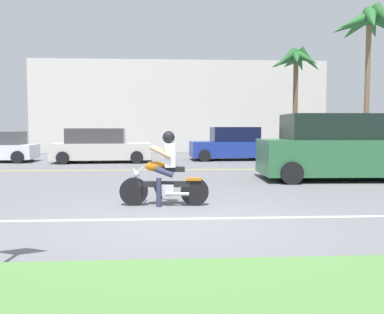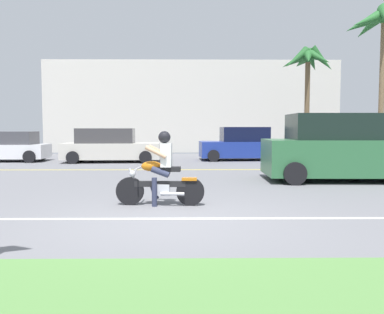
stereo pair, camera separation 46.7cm
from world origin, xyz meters
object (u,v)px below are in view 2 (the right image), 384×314
object	(u,v)px
parked_car_1	(110,146)
suv_nearby	(344,148)
motorcyclist	(161,174)
parked_car_2	(241,145)
parked_car_3	(356,146)
parked_car_0	(8,147)
palm_tree_0	(383,25)
palm_tree_1	(308,64)

from	to	relation	value
parked_car_1	suv_nearby	bearing A→B (deg)	-39.14
motorcyclist	parked_car_2	world-z (taller)	parked_car_2
suv_nearby	parked_car_3	bearing A→B (deg)	64.90
parked_car_0	parked_car_3	world-z (taller)	parked_car_3
parked_car_1	parked_car_0	bearing A→B (deg)	175.33
motorcyclist	parked_car_1	xyz separation A→B (m)	(-3.04, 10.55, 0.09)
motorcyclist	suv_nearby	world-z (taller)	suv_nearby
parked_car_3	palm_tree_0	distance (m)	7.60
parked_car_1	palm_tree_0	size ratio (longest dim) A/B	0.53
suv_nearby	palm_tree_1	bearing A→B (deg)	79.88
parked_car_0	parked_car_1	distance (m)	4.89
parked_car_1	parked_car_2	world-z (taller)	parked_car_2
palm_tree_0	parked_car_2	bearing A→B (deg)	-161.71
parked_car_1	palm_tree_0	xyz separation A→B (m)	(14.31, 3.71, 6.46)
parked_car_1	palm_tree_1	bearing A→B (deg)	16.56
parked_car_0	parked_car_1	size ratio (longest dim) A/B	0.83
parked_car_3	parked_car_2	bearing A→B (deg)	176.52
parked_car_1	parked_car_2	size ratio (longest dim) A/B	1.14
parked_car_2	palm_tree_0	bearing A→B (deg)	18.29
parked_car_3	palm_tree_1	distance (m)	5.16
parked_car_1	parked_car_3	world-z (taller)	parked_car_1
parked_car_1	parked_car_2	xyz separation A→B (m)	(6.22, 1.03, 0.02)
suv_nearby	palm_tree_0	xyz separation A→B (m)	(6.05, 10.43, 6.22)
motorcyclist	suv_nearby	distance (m)	6.48
palm_tree_1	parked_car_0	bearing A→B (deg)	-170.18
parked_car_2	parked_car_3	size ratio (longest dim) A/B	1.01
suv_nearby	parked_car_1	xyz separation A→B (m)	(-8.26, 6.73, -0.24)
palm_tree_1	motorcyclist	bearing A→B (deg)	-117.22
parked_car_1	palm_tree_1	size ratio (longest dim) A/B	0.76
motorcyclist	parked_car_1	size ratio (longest dim) A/B	0.40
suv_nearby	palm_tree_1	world-z (taller)	palm_tree_1
motorcyclist	palm_tree_0	xyz separation A→B (m)	(11.27, 14.26, 6.54)
parked_car_0	parked_car_1	world-z (taller)	parked_car_1
motorcyclist	palm_tree_0	distance (m)	19.32
parked_car_2	motorcyclist	bearing A→B (deg)	-105.35
parked_car_3	palm_tree_0	xyz separation A→B (m)	(2.57, 3.01, 6.49)
parked_car_2	parked_car_3	xyz separation A→B (m)	(5.52, -0.34, -0.06)
parked_car_1	palm_tree_0	distance (m)	16.13
motorcyclist	parked_car_0	world-z (taller)	motorcyclist
suv_nearby	parked_car_0	xyz separation A→B (m)	(-13.13, 7.12, -0.30)
palm_tree_1	parked_car_1	bearing A→B (deg)	-163.44
palm_tree_1	parked_car_3	bearing A→B (deg)	-52.54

